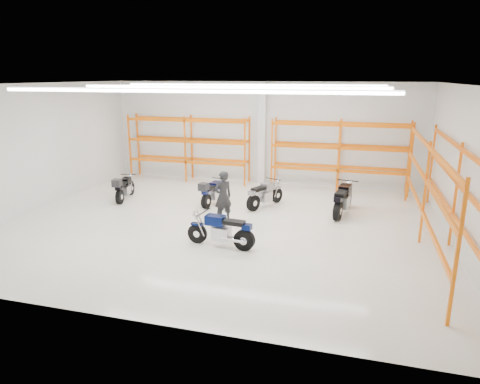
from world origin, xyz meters
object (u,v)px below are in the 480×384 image
(motorcycle_back_d, at_px, (343,200))
(motorcycle_back_b, at_px, (212,193))
(motorcycle_back_c, at_px, (264,195))
(motorcycle_main, at_px, (223,231))
(motorcycle_back_a, at_px, (124,188))
(standing_man, at_px, (223,197))
(structural_column, at_px, (262,134))

(motorcycle_back_d, bearing_deg, motorcycle_back_b, -178.63)
(motorcycle_back_c, relative_size, motorcycle_back_d, 0.83)
(motorcycle_back_d, bearing_deg, motorcycle_back_c, 177.12)
(motorcycle_main, height_order, motorcycle_back_d, motorcycle_back_d)
(motorcycle_back_a, bearing_deg, motorcycle_back_b, 5.51)
(motorcycle_back_c, relative_size, standing_man, 1.07)
(motorcycle_back_a, xyz_separation_m, structural_column, (4.58, 4.21, 1.77))
(motorcycle_back_a, height_order, standing_man, standing_man)
(structural_column, bearing_deg, motorcycle_main, -85.33)
(motorcycle_back_b, relative_size, standing_man, 1.12)
(motorcycle_back_c, xyz_separation_m, structural_column, (-0.90, 3.61, 1.79))
(structural_column, bearing_deg, motorcycle_back_d, -44.93)
(motorcycle_back_b, bearing_deg, structural_column, 74.94)
(motorcycle_back_a, bearing_deg, motorcycle_back_d, 3.13)
(motorcycle_back_a, height_order, motorcycle_back_b, motorcycle_back_a)
(motorcycle_back_b, distance_m, motorcycle_back_c, 1.96)
(motorcycle_main, height_order, motorcycle_back_c, motorcycle_main)
(structural_column, bearing_deg, motorcycle_back_c, -75.93)
(motorcycle_back_c, bearing_deg, motorcycle_back_d, -2.88)
(motorcycle_back_d, bearing_deg, motorcycle_back_a, -176.87)
(motorcycle_back_a, xyz_separation_m, standing_man, (4.52, -1.37, 0.39))
(standing_man, bearing_deg, motorcycle_back_b, -103.94)
(standing_man, bearing_deg, structural_column, -134.41)
(motorcycle_back_b, height_order, standing_man, standing_man)
(motorcycle_back_a, height_order, structural_column, structural_column)
(motorcycle_back_b, relative_size, structural_column, 0.43)
(motorcycle_main, xyz_separation_m, motorcycle_back_c, (0.28, 4.09, -0.01))
(motorcycle_back_a, bearing_deg, standing_man, -16.87)
(motorcycle_back_a, height_order, motorcycle_back_d, motorcycle_back_d)
(motorcycle_back_a, xyz_separation_m, motorcycle_back_c, (5.48, 0.60, -0.02))
(motorcycle_back_b, bearing_deg, motorcycle_back_d, 1.37)
(motorcycle_back_b, bearing_deg, standing_man, -60.10)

